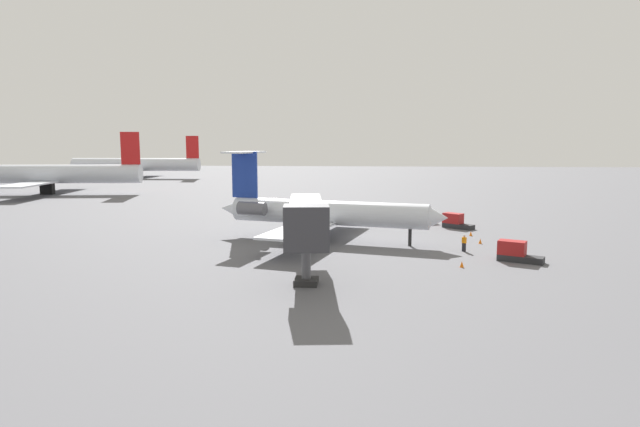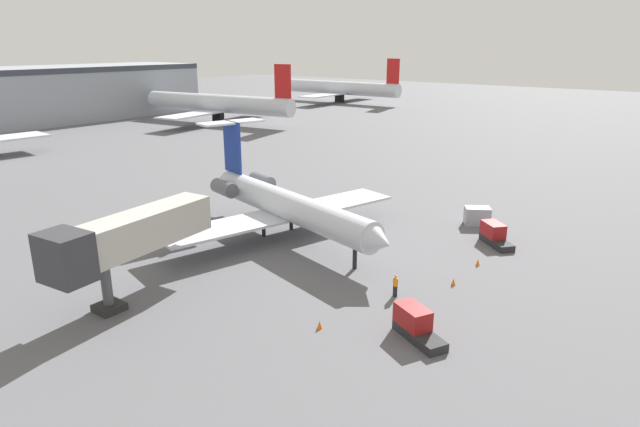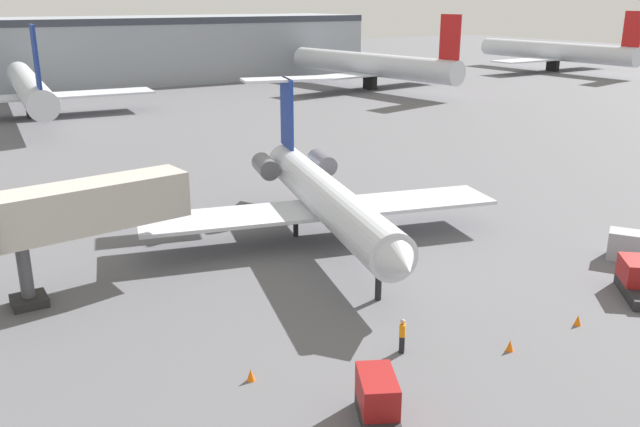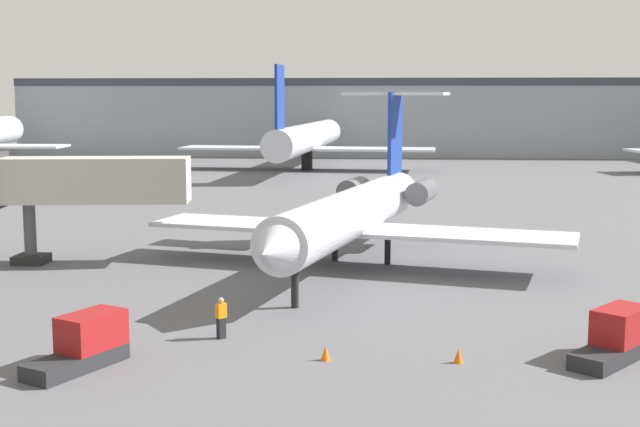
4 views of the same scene
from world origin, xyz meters
The scene contains 14 objects.
ground_plane centered at (0.00, 0.00, -0.05)m, with size 400.00×400.00×0.10m, color #5B5B60.
regional_jet centered at (-2.37, 1.17, 3.25)m, with size 24.70×26.37×9.92m.
jet_bridge centered at (-19.58, 0.79, 4.76)m, with size 13.36×4.45×6.48m.
ground_crew_marshaller centered at (-7.28, -13.85, 0.86)m, with size 0.46×0.47×1.69m.
baggage_tug_lead centered at (7.85, -15.48, 0.84)m, with size 3.64×3.97×1.90m.
baggage_tug_trailing centered at (-11.49, -17.76, 0.84)m, with size 3.02×4.21×1.90m.
cargo_container_uld centered at (12.18, -12.02, 0.91)m, with size 2.68×2.93×1.81m.
traffic_cone_near centered at (-14.36, -12.39, 0.28)m, with size 0.36×0.36×0.55m.
traffic_cone_mid centered at (1.99, -16.33, 0.28)m, with size 0.36×0.36×0.55m.
traffic_cone_far centered at (-2.89, -16.40, 0.28)m, with size 0.36×0.36×0.55m.
terminal_building centered at (0.00, 97.86, 6.22)m, with size 120.40×21.60×12.42m.
parked_airliner_centre centered at (-10.94, 64.11, 4.12)m, with size 33.67×39.81×13.05m.
parked_airliner_east_mid centered at (46.90, 64.60, 4.31)m, with size 34.13×40.17×13.43m.
parked_airliner_east_end centered at (101.04, 69.05, 4.30)m, with size 34.56×41.06×13.42m.
Camera 3 is at (-24.97, -35.54, 15.73)m, focal length 37.53 mm.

